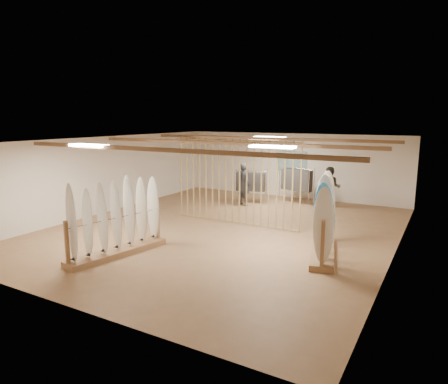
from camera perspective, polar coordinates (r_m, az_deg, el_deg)
The scene contains 16 objects.
floor at distance 12.68m, azimuth 0.00°, elevation -5.34°, with size 12.00×12.00×0.00m, color #9D724C.
ceiling at distance 12.21m, azimuth 0.00°, elevation 7.40°, with size 12.00×12.00×0.00m, color gray.
wall_back at distance 17.78m, azimuth 9.61°, elevation 3.74°, with size 12.00×12.00×0.00m, color white.
wall_front at distance 7.85m, azimuth -22.26°, elevation -5.60°, with size 12.00×12.00×0.00m, color white.
wall_left at distance 15.43m, azimuth -16.39°, elevation 2.42°, with size 12.00×12.00×0.00m, color white.
wall_right at distance 10.85m, azimuth 23.63°, elevation -1.37°, with size 12.00×12.00×0.00m, color white.
ceiling_slats at distance 12.21m, azimuth 0.00°, elevation 7.03°, with size 9.50×6.12×0.10m, color #916741.
light_panels at distance 12.21m, azimuth 0.00°, elevation 7.12°, with size 1.20×0.35×0.06m, color white.
bamboo_partition at distance 13.06m, azimuth 1.73°, elevation 1.43°, with size 4.45×0.05×2.78m.
poster at distance 17.74m, azimuth 9.60°, elevation 4.38°, with size 1.40×0.03×0.90m, color teal.
rack_left at distance 10.56m, azimuth -15.08°, elevation -5.21°, with size 1.06×2.85×1.95m.
rack_right at distance 10.49m, azimuth 14.07°, elevation -5.10°, with size 1.17×2.59×2.04m.
clothing_rack_a at distance 16.40m, azimuth 3.83°, elevation 1.50°, with size 1.24×0.63×1.37m.
clothing_rack_b at distance 16.50m, azimuth 10.32°, elevation 1.70°, with size 1.36×0.65×1.50m.
shopper_a at distance 15.95m, azimuth 2.83°, elevation 1.53°, with size 0.71×0.48×1.94m, color #26272E.
shopper_b at distance 16.03m, azimuth 14.97°, elevation 1.01°, with size 0.88×0.68×1.82m, color #302E25.
Camera 1 is at (6.01, -10.60, 3.49)m, focal length 32.00 mm.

